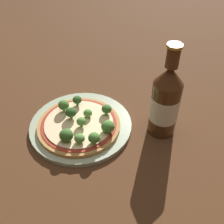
% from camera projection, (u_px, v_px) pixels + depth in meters
% --- Properties ---
extents(ground_plane, '(3.00, 3.00, 0.00)m').
position_uv_depth(ground_plane, '(89.00, 124.00, 0.69)').
color(ground_plane, '#4C2D19').
extents(plate, '(0.26, 0.26, 0.01)m').
position_uv_depth(plate, '(81.00, 126.00, 0.68)').
color(plate, '#A3B293').
rests_on(plate, ground_plane).
extents(pizza, '(0.21, 0.21, 0.01)m').
position_uv_depth(pizza, '(79.00, 125.00, 0.66)').
color(pizza, '#B77F42').
rests_on(pizza, plate).
extents(broccoli_floret_0, '(0.03, 0.03, 0.03)m').
position_uv_depth(broccoli_floret_0, '(66.00, 135.00, 0.61)').
color(broccoli_floret_0, '#6B8E51').
rests_on(broccoli_floret_0, pizza).
extents(broccoli_floret_1, '(0.03, 0.03, 0.03)m').
position_uv_depth(broccoli_floret_1, '(71.00, 112.00, 0.66)').
color(broccoli_floret_1, '#6B8E51').
rests_on(broccoli_floret_1, pizza).
extents(broccoli_floret_2, '(0.03, 0.03, 0.03)m').
position_uv_depth(broccoli_floret_2, '(94.00, 138.00, 0.60)').
color(broccoli_floret_2, '#6B8E51').
rests_on(broccoli_floret_2, pizza).
extents(broccoli_floret_3, '(0.02, 0.02, 0.02)m').
position_uv_depth(broccoli_floret_3, '(89.00, 113.00, 0.67)').
color(broccoli_floret_3, '#6B8E51').
rests_on(broccoli_floret_3, pizza).
extents(broccoli_floret_4, '(0.03, 0.03, 0.03)m').
position_uv_depth(broccoli_floret_4, '(64.00, 105.00, 0.68)').
color(broccoli_floret_4, '#6B8E51').
rests_on(broccoli_floret_4, pizza).
extents(broccoli_floret_5, '(0.02, 0.02, 0.03)m').
position_uv_depth(broccoli_floret_5, '(77.00, 100.00, 0.70)').
color(broccoli_floret_5, '#6B8E51').
rests_on(broccoli_floret_5, pizza).
extents(broccoli_floret_6, '(0.03, 0.03, 0.03)m').
position_uv_depth(broccoli_floret_6, '(107.00, 109.00, 0.68)').
color(broccoli_floret_6, '#6B8E51').
rests_on(broccoli_floret_6, pizza).
extents(broccoli_floret_7, '(0.02, 0.02, 0.02)m').
position_uv_depth(broccoli_floret_7, '(80.00, 138.00, 0.60)').
color(broccoli_floret_7, '#6B8E51').
rests_on(broccoli_floret_7, pizza).
extents(broccoli_floret_8, '(0.03, 0.03, 0.03)m').
position_uv_depth(broccoli_floret_8, '(108.00, 126.00, 0.63)').
color(broccoli_floret_8, '#6B8E51').
rests_on(broccoli_floret_8, pizza).
extents(broccoli_floret_9, '(0.02, 0.02, 0.02)m').
position_uv_depth(broccoli_floret_9, '(81.00, 122.00, 0.64)').
color(broccoli_floret_9, '#6B8E51').
rests_on(broccoli_floret_9, pizza).
extents(beer_bottle, '(0.07, 0.07, 0.24)m').
position_uv_depth(beer_bottle, '(165.00, 101.00, 0.62)').
color(beer_bottle, '#472814').
rests_on(beer_bottle, ground_plane).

